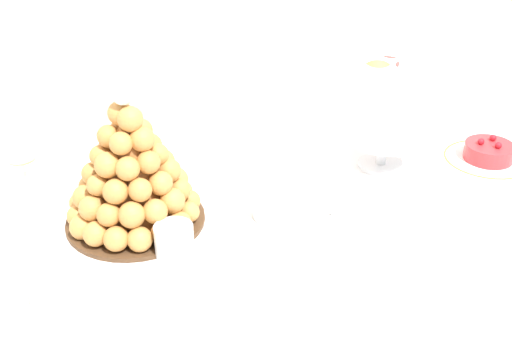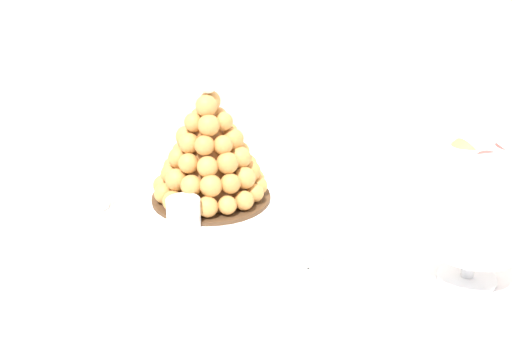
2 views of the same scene
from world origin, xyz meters
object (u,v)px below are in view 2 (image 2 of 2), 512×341
(croquembouche, at_px, (210,155))
(wine_glass, at_px, (204,119))
(serving_tray, at_px, (202,208))
(dessert_cup_mid_left, at_px, (184,214))
(dessert_cup_left, at_px, (95,196))
(dessert_cup_centre, at_px, (282,234))
(macaron_goblet, at_px, (479,202))

(croquembouche, distance_m, wine_glass, 0.24)
(serving_tray, relative_size, wine_glass, 3.91)
(croquembouche, distance_m, dessert_cup_mid_left, 0.14)
(dessert_cup_left, bearing_deg, dessert_cup_centre, -1.49)
(serving_tray, xyz_separation_m, dessert_cup_left, (-0.20, -0.08, 0.02))
(serving_tray, distance_m, wine_glass, 0.29)
(wine_glass, bearing_deg, dessert_cup_left, -103.66)
(macaron_goblet, relative_size, wine_glass, 1.71)
(croquembouche, height_order, dessert_cup_left, croquembouche)
(dessert_cup_mid_left, bearing_deg, wine_glass, 110.40)
(dessert_cup_left, relative_size, macaron_goblet, 0.24)
(dessert_cup_mid_left, distance_m, dessert_cup_centre, 0.19)
(wine_glass, bearing_deg, dessert_cup_centre, -46.63)
(dessert_cup_centre, bearing_deg, dessert_cup_mid_left, 179.50)
(croquembouche, xyz_separation_m, dessert_cup_mid_left, (0.01, -0.12, -0.07))
(dessert_cup_mid_left, bearing_deg, dessert_cup_centre, -0.50)
(croquembouche, xyz_separation_m, dessert_cup_centre, (0.20, -0.13, -0.07))
(macaron_goblet, bearing_deg, dessert_cup_mid_left, -177.07)
(wine_glass, bearing_deg, serving_tray, -64.57)
(croquembouche, height_order, macaron_goblet, croquembouche)
(dessert_cup_left, distance_m, macaron_goblet, 0.71)
(dessert_cup_left, bearing_deg, croquembouche, 30.38)
(serving_tray, relative_size, macaron_goblet, 2.29)
(croquembouche, xyz_separation_m, dessert_cup_left, (-0.20, -0.12, -0.08))
(macaron_goblet, bearing_deg, wine_glass, 153.73)
(serving_tray, distance_m, dessert_cup_left, 0.21)
(serving_tray, bearing_deg, macaron_goblet, -6.63)
(dessert_cup_centre, bearing_deg, macaron_goblet, 5.06)
(serving_tray, height_order, macaron_goblet, macaron_goblet)
(dessert_cup_mid_left, bearing_deg, croquembouche, 92.69)
(macaron_goblet, bearing_deg, croquembouche, 168.96)
(dessert_cup_left, height_order, dessert_cup_mid_left, dessert_cup_mid_left)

